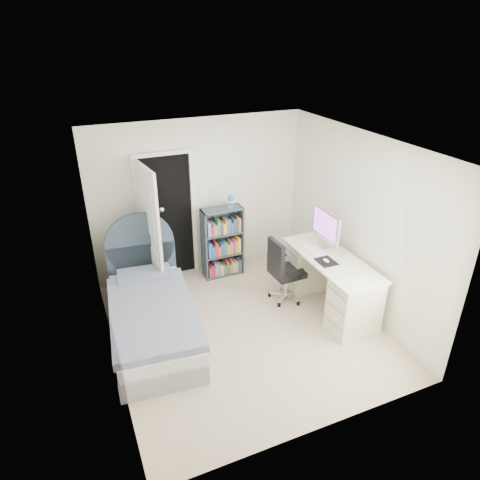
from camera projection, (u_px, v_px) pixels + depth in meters
name	position (u px, v px, depth m)	size (l,w,h in m)	color
room_shell	(245.00, 246.00, 5.27)	(3.50, 3.70, 2.60)	tan
door	(156.00, 225.00, 6.34)	(0.92, 0.83, 2.06)	black
bed	(152.00, 313.00, 5.61)	(1.22, 2.26, 1.34)	gray
nightstand	(139.00, 266.00, 6.60)	(0.38, 0.38, 0.56)	tan
floor_lamp	(163.00, 255.00, 6.54)	(0.19, 0.19, 1.34)	silver
bookcase	(223.00, 244.00, 6.87)	(0.65, 0.28, 1.38)	#3C4952
desk	(329.00, 280.00, 6.08)	(0.67, 1.66, 1.36)	beige
office_chair	(283.00, 268.00, 6.18)	(0.51, 0.52, 0.99)	silver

